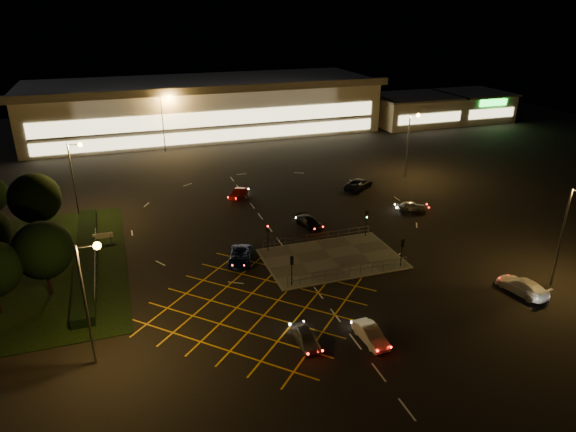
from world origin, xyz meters
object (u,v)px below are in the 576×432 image
object	(u,v)px
signal_ne	(366,218)
car_circ_red	(238,193)
car_left_blue	(240,256)
car_far_dkgrey	(309,222)
car_approach_white	(522,286)
signal_nw	(268,232)
car_right_silver	(412,206)
car_queue_white	(371,334)
signal_sw	(292,265)
car_near_silver	(306,337)
signal_se	(402,247)
car_east_grey	(359,184)

from	to	relation	value
signal_ne	car_circ_red	xyz separation A→B (m)	(-11.02, 17.65, -1.74)
car_left_blue	car_far_dkgrey	bearing A→B (deg)	50.74
car_left_blue	car_circ_red	xyz separation A→B (m)	(4.48, 19.14, -0.07)
car_circ_red	car_approach_white	world-z (taller)	car_approach_white
signal_nw	car_right_silver	xyz separation A→B (m)	(21.50, 5.39, -1.73)
car_left_blue	car_approach_white	distance (m)	27.94
car_approach_white	car_queue_white	bearing A→B (deg)	-3.70
signal_ne	car_left_blue	bearing A→B (deg)	-174.53
signal_sw	car_near_silver	xyz separation A→B (m)	(-1.96, -9.00, -1.72)
signal_se	car_queue_white	size ratio (longest dim) A/B	0.79
signal_ne	car_east_grey	distance (m)	16.99
car_circ_red	car_left_blue	bearing A→B (deg)	-64.05
signal_nw	signal_sw	bearing A→B (deg)	-90.00
car_queue_white	car_right_silver	bearing A→B (deg)	49.60
car_far_dkgrey	car_right_silver	size ratio (longest dim) A/B	1.17
car_right_silver	car_east_grey	size ratio (longest dim) A/B	0.69
signal_se	car_right_silver	xyz separation A→B (m)	(9.50, 13.37, -1.73)
signal_nw	car_queue_white	world-z (taller)	signal_nw
signal_sw	signal_se	world-z (taller)	same
car_east_grey	car_right_silver	bearing A→B (deg)	158.88
car_queue_white	car_circ_red	bearing A→B (deg)	90.76
car_right_silver	signal_ne	bearing A→B (deg)	139.23
car_near_silver	car_east_grey	distance (m)	38.53
car_queue_white	car_approach_white	bearing A→B (deg)	4.42
car_circ_red	car_far_dkgrey	bearing A→B (deg)	-26.88
car_right_silver	car_far_dkgrey	bearing A→B (deg)	112.11
signal_nw	car_far_dkgrey	distance (m)	8.42
signal_se	signal_ne	bearing A→B (deg)	-90.00
signal_ne	car_near_silver	distance (m)	22.06
car_circ_red	car_queue_white	bearing A→B (deg)	-47.41
car_near_silver	car_left_blue	distance (m)	15.58
signal_se	car_far_dkgrey	distance (m)	13.91
car_queue_white	car_approach_white	world-z (taller)	car_approach_white
signal_se	car_approach_white	distance (m)	11.76
signal_nw	car_near_silver	bearing A→B (deg)	-96.59
signal_sw	car_near_silver	world-z (taller)	signal_sw
car_approach_white	car_left_blue	bearing A→B (deg)	-42.63
signal_se	signal_nw	xyz separation A→B (m)	(-12.00, 7.99, 0.00)
car_circ_red	signal_ne	bearing A→B (deg)	-18.90
car_left_blue	car_far_dkgrey	distance (m)	11.98
car_near_silver	car_queue_white	world-z (taller)	car_queue_white
car_queue_white	car_far_dkgrey	world-z (taller)	car_queue_white
car_right_silver	signal_nw	bearing A→B (deg)	123.75
signal_nw	car_queue_white	size ratio (longest dim) A/B	0.79
car_near_silver	car_approach_white	world-z (taller)	car_approach_white
signal_ne	signal_sw	bearing A→B (deg)	-146.35
signal_se	car_left_blue	size ratio (longest dim) A/B	0.63
car_near_silver	car_left_blue	xyz separation A→B (m)	(-1.54, 15.51, 0.05)
car_circ_red	car_east_grey	distance (m)	17.84
signal_se	car_right_silver	world-z (taller)	signal_se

